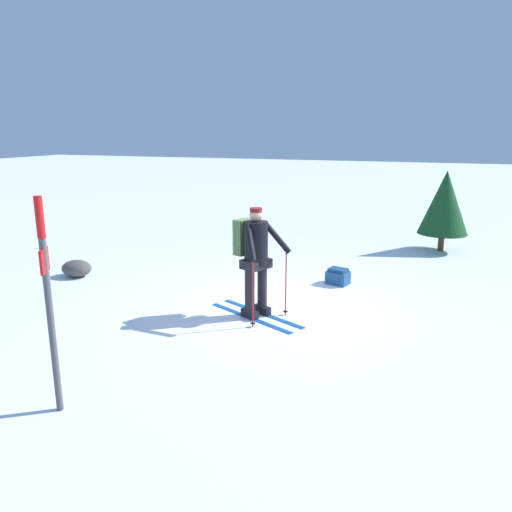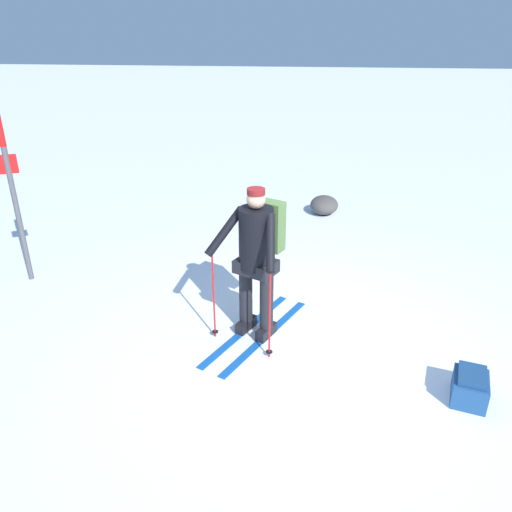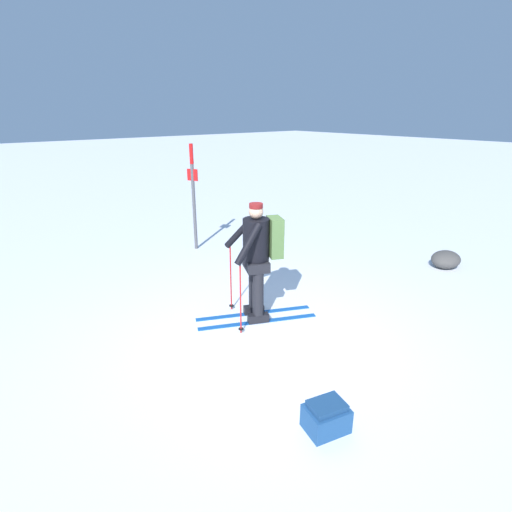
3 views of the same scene
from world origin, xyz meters
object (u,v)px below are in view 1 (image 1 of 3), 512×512
object	(u,v)px
pine_tree	(445,203)
trail_marker	(47,289)
skier	(255,254)
dropped_backpack	(338,277)
rock_boulder	(77,268)

from	to	relation	value
pine_tree	trail_marker	bearing A→B (deg)	-112.04
skier	dropped_backpack	xyz separation A→B (m)	(0.89, 2.09, -0.86)
skier	pine_tree	size ratio (longest dim) A/B	0.90
skier	dropped_backpack	size ratio (longest dim) A/B	3.77
dropped_backpack	pine_tree	distance (m)	4.08
skier	rock_boulder	distance (m)	4.23
dropped_backpack	pine_tree	world-z (taller)	pine_tree
dropped_backpack	trail_marker	world-z (taller)	trail_marker
skier	pine_tree	distance (m)	6.22
trail_marker	dropped_backpack	bearing A→B (deg)	71.25
dropped_backpack	pine_tree	xyz separation A→B (m)	(1.78, 3.52, 1.02)
dropped_backpack	rock_boulder	size ratio (longest dim) A/B	0.76
rock_boulder	skier	bearing A→B (deg)	-10.53
trail_marker	pine_tree	bearing A→B (deg)	67.96
dropped_backpack	trail_marker	xyz separation A→B (m)	(-1.82, -5.36, 1.18)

